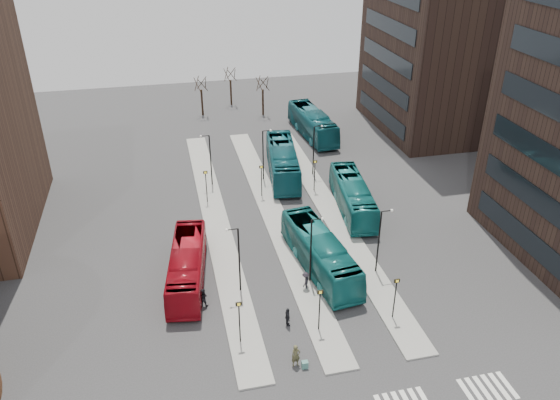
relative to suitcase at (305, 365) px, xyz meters
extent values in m
cube|color=gray|center=(-3.58, 21.42, -0.20)|extent=(2.50, 45.00, 0.15)
cube|color=gray|center=(2.42, 21.42, -0.20)|extent=(2.50, 45.00, 0.15)
cube|color=gray|center=(8.42, 21.42, -0.20)|extent=(2.50, 45.00, 0.15)
cube|color=#1B2E99|center=(0.00, 0.00, 0.00)|extent=(0.46, 0.37, 0.55)
imported|color=maroon|center=(-7.10, 11.88, 1.31)|extent=(4.31, 11.64, 3.17)
imported|color=#146667|center=(4.35, 11.07, 1.43)|extent=(4.28, 12.51, 3.41)
imported|color=#135560|center=(5.50, 30.22, 1.54)|extent=(4.90, 13.38, 3.64)
imported|color=#156B6C|center=(10.72, 20.47, 1.38)|extent=(4.25, 12.16, 3.32)
imported|color=#12545E|center=(12.42, 41.63, 1.53)|extent=(3.96, 13.17, 3.62)
imported|color=#4B482D|center=(-0.56, 0.37, 0.61)|extent=(0.68, 0.48, 1.77)
imported|color=black|center=(-6.18, 8.31, 0.52)|extent=(0.94, 0.84, 1.60)
imported|color=black|center=(-0.14, 4.50, 0.52)|extent=(0.44, 0.96, 1.60)
imported|color=black|center=(2.38, 8.54, 0.55)|extent=(1.07, 1.24, 1.66)
cube|color=silver|center=(9.92, -4.58, -0.27)|extent=(0.35, 2.40, 0.01)
cube|color=silver|center=(10.52, -4.58, -0.27)|extent=(0.35, 2.40, 0.01)
cube|color=silver|center=(11.12, -4.58, -0.27)|extent=(0.35, 2.40, 0.01)
cube|color=silver|center=(11.72, -4.58, -0.27)|extent=(0.35, 2.40, 0.01)
cube|color=silver|center=(12.32, -4.58, -0.27)|extent=(0.35, 2.40, 0.01)
cube|color=silver|center=(12.92, -4.58, -0.27)|extent=(0.35, 2.40, 0.01)
cube|color=black|center=(22.36, 7.42, 2.22)|extent=(0.12, 16.00, 2.00)
cube|color=black|center=(22.36, 7.42, 6.22)|extent=(0.12, 16.00, 2.00)
cube|color=black|center=(22.36, 7.42, 10.22)|extent=(0.12, 16.00, 2.00)
cube|color=#2E1F19|center=(32.42, 41.42, 14.72)|extent=(20.00, 20.00, 30.00)
cube|color=black|center=(22.36, 41.42, 2.22)|extent=(0.12, 16.00, 2.00)
cube|color=black|center=(22.36, 41.42, 6.22)|extent=(0.12, 16.00, 2.00)
cube|color=black|center=(22.36, 41.42, 10.22)|extent=(0.12, 16.00, 2.00)
cube|color=black|center=(22.36, 41.42, 14.22)|extent=(0.12, 16.00, 2.00)
cylinder|color=black|center=(-3.98, 3.42, 1.62)|extent=(0.10, 0.10, 3.50)
cube|color=black|center=(-3.98, 3.42, 3.37)|extent=(0.45, 0.10, 0.30)
cube|color=yellow|center=(-3.98, 3.36, 3.37)|extent=(0.20, 0.02, 0.20)
cylinder|color=black|center=(-3.98, 25.42, 1.62)|extent=(0.10, 0.10, 3.50)
cube|color=black|center=(-3.98, 25.42, 3.37)|extent=(0.45, 0.10, 0.30)
cube|color=yellow|center=(-3.98, 25.36, 3.37)|extent=(0.20, 0.02, 0.20)
cylinder|color=black|center=(2.02, 3.42, 1.62)|extent=(0.10, 0.10, 3.50)
cube|color=black|center=(2.02, 3.42, 3.37)|extent=(0.45, 0.10, 0.30)
cube|color=yellow|center=(2.02, 3.36, 3.37)|extent=(0.20, 0.02, 0.20)
cylinder|color=black|center=(2.02, 25.42, 1.62)|extent=(0.10, 0.10, 3.50)
cube|color=black|center=(2.02, 25.42, 3.37)|extent=(0.45, 0.10, 0.30)
cube|color=yellow|center=(2.02, 25.36, 3.37)|extent=(0.20, 0.02, 0.20)
cylinder|color=black|center=(8.02, 3.42, 1.62)|extent=(0.10, 0.10, 3.50)
cube|color=black|center=(8.02, 3.42, 3.37)|extent=(0.45, 0.10, 0.30)
cube|color=yellow|center=(8.02, 3.36, 3.37)|extent=(0.20, 0.02, 0.20)
cylinder|color=black|center=(8.02, 25.42, 1.62)|extent=(0.10, 0.10, 3.50)
cube|color=black|center=(8.02, 25.42, 3.37)|extent=(0.45, 0.10, 0.30)
cube|color=yellow|center=(8.02, 25.36, 3.37)|extent=(0.20, 0.02, 0.20)
cylinder|color=black|center=(-2.98, 9.42, 2.87)|extent=(0.14, 0.14, 6.00)
cylinder|color=black|center=(-3.43, 9.42, 5.87)|extent=(0.90, 0.08, 0.08)
sphere|color=silver|center=(-3.88, 9.42, 5.87)|extent=(0.24, 0.24, 0.24)
cylinder|color=black|center=(-2.98, 29.42, 2.87)|extent=(0.14, 0.14, 6.00)
cylinder|color=black|center=(-3.43, 29.42, 5.87)|extent=(0.90, 0.08, 0.08)
sphere|color=silver|center=(-3.88, 29.42, 5.87)|extent=(0.24, 0.24, 0.24)
cylinder|color=black|center=(3.02, 9.42, 2.87)|extent=(0.14, 0.14, 6.00)
cylinder|color=black|center=(3.47, 9.42, 5.87)|extent=(0.90, 0.08, 0.08)
sphere|color=silver|center=(3.92, 9.42, 5.87)|extent=(0.24, 0.24, 0.24)
cylinder|color=black|center=(3.02, 29.42, 2.87)|extent=(0.14, 0.14, 6.00)
cylinder|color=black|center=(3.47, 29.42, 5.87)|extent=(0.90, 0.08, 0.08)
sphere|color=silver|center=(3.92, 29.42, 5.87)|extent=(0.24, 0.24, 0.24)
cylinder|color=black|center=(9.02, 9.42, 2.87)|extent=(0.14, 0.14, 6.00)
cylinder|color=black|center=(9.47, 9.42, 5.87)|extent=(0.90, 0.08, 0.08)
sphere|color=silver|center=(9.92, 9.42, 5.87)|extent=(0.24, 0.24, 0.24)
cylinder|color=black|center=(9.02, 29.42, 2.87)|extent=(0.14, 0.14, 6.00)
cylinder|color=black|center=(9.47, 29.42, 5.87)|extent=(0.90, 0.08, 0.08)
sphere|color=silver|center=(9.92, 29.42, 5.87)|extent=(0.24, 0.24, 0.24)
cylinder|color=black|center=(-1.58, 53.42, 1.72)|extent=(0.30, 0.30, 4.00)
cylinder|color=black|center=(-0.88, 53.42, 4.62)|extent=(0.10, 1.56, 1.95)
cylinder|color=black|center=(-1.37, 54.08, 4.62)|extent=(1.48, 0.59, 1.97)
cylinder|color=black|center=(-2.15, 53.83, 4.62)|extent=(0.90, 1.31, 1.99)
cylinder|color=black|center=(-2.15, 53.01, 4.62)|extent=(0.89, 1.31, 1.99)
cylinder|color=black|center=(-1.37, 52.75, 4.62)|extent=(1.48, 0.58, 1.97)
cylinder|color=black|center=(3.42, 57.42, 1.72)|extent=(0.30, 0.30, 4.00)
cylinder|color=black|center=(4.12, 57.42, 4.62)|extent=(0.10, 1.56, 1.95)
cylinder|color=black|center=(3.63, 58.08, 4.62)|extent=(1.48, 0.59, 1.97)
cylinder|color=black|center=(2.85, 57.83, 4.62)|extent=(0.90, 1.31, 1.99)
cylinder|color=black|center=(2.85, 57.01, 4.62)|extent=(0.89, 1.31, 1.99)
cylinder|color=black|center=(3.63, 56.75, 4.62)|extent=(1.48, 0.58, 1.97)
cylinder|color=black|center=(7.42, 51.42, 1.72)|extent=(0.30, 0.30, 4.00)
cylinder|color=black|center=(8.12, 51.42, 4.62)|extent=(0.10, 1.56, 1.95)
cylinder|color=black|center=(7.63, 52.08, 4.62)|extent=(1.48, 0.59, 1.97)
cylinder|color=black|center=(6.85, 51.83, 4.62)|extent=(0.90, 1.31, 1.99)
cylinder|color=black|center=(6.85, 51.01, 4.62)|extent=(0.89, 1.31, 1.99)
cylinder|color=black|center=(7.63, 50.75, 4.62)|extent=(1.48, 0.58, 1.97)
camera|label=1|loc=(-7.94, -26.74, 28.23)|focal=35.00mm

